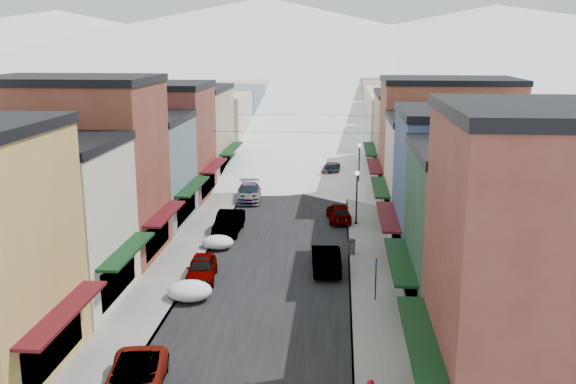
% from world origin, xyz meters
% --- Properties ---
extents(road, '(10.00, 160.00, 0.01)m').
position_xyz_m(road, '(0.00, 60.00, 0.01)').
color(road, black).
rests_on(road, ground).
extents(sidewalk_left, '(3.20, 160.00, 0.15)m').
position_xyz_m(sidewalk_left, '(-6.60, 60.00, 0.07)').
color(sidewalk_left, gray).
rests_on(sidewalk_left, ground).
extents(sidewalk_right, '(3.20, 160.00, 0.15)m').
position_xyz_m(sidewalk_right, '(6.60, 60.00, 0.07)').
color(sidewalk_right, gray).
rests_on(sidewalk_right, ground).
extents(curb_left, '(0.10, 160.00, 0.15)m').
position_xyz_m(curb_left, '(-5.05, 60.00, 0.07)').
color(curb_left, slate).
rests_on(curb_left, ground).
extents(curb_right, '(0.10, 160.00, 0.15)m').
position_xyz_m(curb_right, '(5.05, 60.00, 0.07)').
color(curb_right, slate).
rests_on(curb_right, ground).
extents(bldg_l_cream, '(11.30, 8.20, 9.50)m').
position_xyz_m(bldg_l_cream, '(-13.19, 12.50, 4.76)').
color(bldg_l_cream, beige).
rests_on(bldg_l_cream, ground).
extents(bldg_l_brick_near, '(12.30, 8.20, 12.50)m').
position_xyz_m(bldg_l_brick_near, '(-13.69, 20.50, 6.26)').
color(bldg_l_brick_near, brown).
rests_on(bldg_l_brick_near, ground).
extents(bldg_l_grayblue, '(11.30, 9.20, 9.00)m').
position_xyz_m(bldg_l_grayblue, '(-13.19, 29.00, 4.51)').
color(bldg_l_grayblue, slate).
rests_on(bldg_l_grayblue, ground).
extents(bldg_l_brick_far, '(13.30, 9.20, 11.00)m').
position_xyz_m(bldg_l_brick_far, '(-14.19, 38.00, 5.51)').
color(bldg_l_brick_far, brown).
rests_on(bldg_l_brick_far, ground).
extents(bldg_l_tan, '(11.30, 11.20, 10.00)m').
position_xyz_m(bldg_l_tan, '(-13.19, 48.00, 5.01)').
color(bldg_l_tan, tan).
rests_on(bldg_l_tan, ground).
extents(bldg_r_green, '(11.30, 9.20, 9.50)m').
position_xyz_m(bldg_r_green, '(13.19, 12.00, 4.76)').
color(bldg_r_green, '#1E3F29').
rests_on(bldg_r_green, ground).
extents(bldg_r_blue, '(11.30, 9.20, 10.50)m').
position_xyz_m(bldg_r_blue, '(13.19, 21.00, 5.26)').
color(bldg_r_blue, '#334973').
rests_on(bldg_r_blue, ground).
extents(bldg_r_cream, '(12.30, 9.20, 9.00)m').
position_xyz_m(bldg_r_cream, '(13.69, 30.00, 4.51)').
color(bldg_r_cream, beige).
rests_on(bldg_r_cream, ground).
extents(bldg_r_brick_far, '(13.30, 9.20, 11.50)m').
position_xyz_m(bldg_r_brick_far, '(14.19, 39.00, 5.76)').
color(bldg_r_brick_far, brown).
rests_on(bldg_r_brick_far, ground).
extents(bldg_r_tan, '(11.30, 11.20, 9.50)m').
position_xyz_m(bldg_r_tan, '(13.19, 49.00, 4.76)').
color(bldg_r_tan, '#957F61').
rests_on(bldg_r_tan, ground).
extents(distant_blocks, '(34.00, 55.00, 8.00)m').
position_xyz_m(distant_blocks, '(0.00, 83.00, 4.00)').
color(distant_blocks, gray).
rests_on(distant_blocks, ground).
extents(mountain_ridge, '(670.00, 340.00, 34.00)m').
position_xyz_m(mountain_ridge, '(-19.47, 277.18, 14.36)').
color(mountain_ridge, silver).
rests_on(mountain_ridge, ground).
extents(overhead_cables, '(16.40, 15.04, 0.04)m').
position_xyz_m(overhead_cables, '(0.00, 47.50, 6.20)').
color(overhead_cables, black).
rests_on(overhead_cables, ground).
extents(car_white_suv, '(3.09, 5.50, 1.45)m').
position_xyz_m(car_white_suv, '(-4.29, 3.00, 0.73)').
color(car_white_suv, silver).
rests_on(car_white_suv, ground).
extents(car_silver_sedan, '(2.24, 4.58, 1.50)m').
position_xyz_m(car_silver_sedan, '(-4.30, 16.60, 0.75)').
color(car_silver_sedan, gray).
rests_on(car_silver_sedan, ground).
extents(car_dark_hatch, '(1.86, 5.22, 1.71)m').
position_xyz_m(car_dark_hatch, '(-4.30, 26.71, 0.86)').
color(car_dark_hatch, black).
rests_on(car_dark_hatch, ground).
extents(car_silver_wagon, '(2.80, 5.68, 1.59)m').
position_xyz_m(car_silver_wagon, '(-4.20, 37.36, 0.79)').
color(car_silver_wagon, gray).
rests_on(car_silver_wagon, ground).
extents(car_green_sedan, '(2.12, 5.20, 1.68)m').
position_xyz_m(car_green_sedan, '(3.50, 18.89, 0.84)').
color(car_green_sedan, black).
rests_on(car_green_sedan, ground).
extents(car_gray_suv, '(2.35, 4.71, 1.54)m').
position_xyz_m(car_gray_suv, '(4.30, 30.88, 0.77)').
color(car_gray_suv, '#9A9CA2').
rests_on(car_gray_suv, ground).
extents(car_black_sedan, '(2.75, 5.85, 1.65)m').
position_xyz_m(car_black_sedan, '(3.50, 49.12, 0.82)').
color(car_black_sedan, black).
rests_on(car_black_sedan, ground).
extents(car_lane_silver, '(1.96, 4.23, 1.40)m').
position_xyz_m(car_lane_silver, '(-2.20, 54.20, 0.70)').
color(car_lane_silver, '#9FA1A7').
rests_on(car_lane_silver, ground).
extents(car_lane_white, '(2.65, 5.31, 1.44)m').
position_xyz_m(car_lane_white, '(0.85, 75.11, 0.72)').
color(car_lane_white, white).
rests_on(car_lane_white, ground).
extents(parking_sign, '(0.07, 0.34, 2.50)m').
position_xyz_m(parking_sign, '(6.46, 13.82, 1.61)').
color(parking_sign, black).
rests_on(parking_sign, sidewalk_right).
extents(trash_can, '(0.60, 0.60, 1.02)m').
position_xyz_m(trash_can, '(5.20, 22.03, 0.67)').
color(trash_can, '#5C5F61').
rests_on(trash_can, sidewalk_right).
extents(streetlamp_near, '(0.37, 0.37, 4.41)m').
position_xyz_m(streetlamp_near, '(5.72, 29.73, 2.93)').
color(streetlamp_near, black).
rests_on(streetlamp_near, sidewalk_right).
extents(streetlamp_far, '(0.38, 0.38, 4.52)m').
position_xyz_m(streetlamp_far, '(6.28, 43.31, 3.00)').
color(streetlamp_far, black).
rests_on(streetlamp_far, sidewalk_right).
extents(planter_far, '(0.41, 0.41, 0.60)m').
position_xyz_m(planter_far, '(7.80, 10.50, 0.45)').
color(planter_far, '#2F5125').
rests_on(planter_far, sidewalk_right).
extents(snow_pile_near, '(2.63, 2.82, 1.11)m').
position_xyz_m(snow_pile_near, '(-4.30, 13.42, 0.53)').
color(snow_pile_near, white).
rests_on(snow_pile_near, ground).
extents(snow_pile_mid, '(2.32, 2.62, 0.98)m').
position_xyz_m(snow_pile_mid, '(-4.43, 22.90, 0.47)').
color(snow_pile_mid, white).
rests_on(snow_pile_mid, ground).
extents(snow_pile_far, '(2.59, 2.80, 1.10)m').
position_xyz_m(snow_pile_far, '(-4.88, 43.78, 0.52)').
color(snow_pile_far, white).
rests_on(snow_pile_far, ground).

